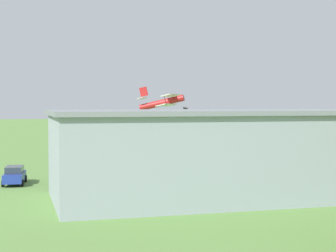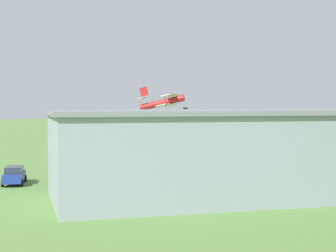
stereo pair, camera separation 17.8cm
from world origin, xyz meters
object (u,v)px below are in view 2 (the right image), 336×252
object	(u,v)px
car_blue	(14,175)
car_green	(263,166)
hangar	(209,154)
person_crossing_taxiway	(69,176)
person_watching_takeoff	(119,167)
person_at_fence_line	(201,166)
biplane	(164,102)

from	to	relation	value
car_blue	car_green	bearing A→B (deg)	179.78
car_green	car_blue	xyz separation A→B (m)	(26.17, -0.10, 0.06)
hangar	person_crossing_taxiway	world-z (taller)	hangar
hangar	car_blue	size ratio (longest dim) A/B	5.36
hangar	person_watching_takeoff	bearing A→B (deg)	-77.08
person_at_fence_line	person_watching_takeoff	xyz separation A→B (m)	(8.69, -1.70, -0.02)
hangar	person_watching_takeoff	distance (m)	16.91
hangar	person_watching_takeoff	size ratio (longest dim) A/B	15.56
biplane	person_at_fence_line	world-z (taller)	biplane
hangar	car_blue	xyz separation A→B (m)	(14.73, -12.46, -2.68)
person_at_fence_line	biplane	bearing A→B (deg)	-95.69
car_green	car_blue	bearing A→B (deg)	-0.22
car_green	person_watching_takeoff	distance (m)	15.66
person_at_fence_line	person_watching_takeoff	world-z (taller)	person_at_fence_line
person_watching_takeoff	person_crossing_taxiway	bearing A→B (deg)	43.06
biplane	person_watching_takeoff	distance (m)	21.58
car_green	person_crossing_taxiway	bearing A→B (deg)	4.92
person_crossing_taxiway	person_watching_takeoff	xyz separation A→B (m)	(-6.13, -5.73, -0.00)
car_green	car_blue	distance (m)	26.17
biplane	car_blue	bearing A→B (deg)	44.52
hangar	car_green	bearing A→B (deg)	-132.76
car_blue	person_crossing_taxiway	size ratio (longest dim) A/B	2.90
car_blue	person_at_fence_line	world-z (taller)	car_blue
person_at_fence_line	car_blue	bearing A→B (deg)	6.07
car_green	person_watching_takeoff	world-z (taller)	person_watching_takeoff
car_blue	person_crossing_taxiway	world-z (taller)	car_blue
hangar	person_watching_takeoff	xyz separation A→B (m)	(3.73, -16.26, -2.73)
hangar	person_at_fence_line	distance (m)	15.62
hangar	person_at_fence_line	xyz separation A→B (m)	(-4.96, -14.56, -2.71)
biplane	person_at_fence_line	size ratio (longest dim) A/B	4.81
car_blue	person_at_fence_line	distance (m)	19.80
hangar	car_green	world-z (taller)	hangar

